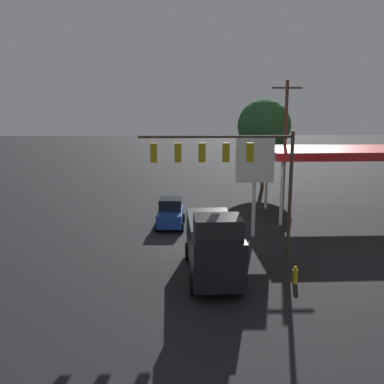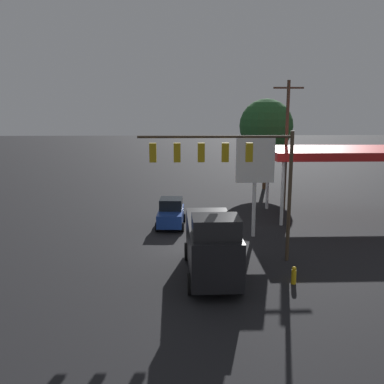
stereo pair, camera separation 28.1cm
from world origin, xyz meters
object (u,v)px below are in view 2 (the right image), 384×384
traffic_signal_assembly (226,162)px  delivery_truck (212,244)px  street_tree (266,126)px  utility_pole (286,143)px  fire_hydrant (294,275)px  hatchback_crossing (171,213)px  price_sign (255,165)px

traffic_signal_assembly → delivery_truck: bearing=66.7°
street_tree → traffic_signal_assembly: bearing=73.0°
traffic_signal_assembly → utility_pole: size_ratio=0.79×
street_tree → fire_hydrant: (3.37, 23.90, -6.00)m
traffic_signal_assembly → utility_pole: bearing=-117.5°
delivery_truck → hatchback_crossing: 9.45m
street_tree → delivery_truck: bearing=72.4°
traffic_signal_assembly → street_tree: bearing=-107.0°
traffic_signal_assembly → fire_hydrant: traffic_signal_assembly is taller
traffic_signal_assembly → fire_hydrant: (-2.96, 3.23, -5.06)m
utility_pole → price_sign: bearing=62.6°
street_tree → fire_hydrant: 24.87m
traffic_signal_assembly → price_sign: size_ratio=1.27×
price_sign → hatchback_crossing: bearing=-25.5°
utility_pole → street_tree: bearing=-90.8°
delivery_truck → price_sign: bearing=152.9°
hatchback_crossing → fire_hydrant: hatchback_crossing is taller
traffic_signal_assembly → price_sign: (-2.36, -4.47, -0.77)m
delivery_truck → fire_hydrant: size_ratio=7.76×
fire_hydrant → price_sign: bearing=-85.5°
street_tree → fire_hydrant: street_tree is taller
delivery_truck → utility_pole: bearing=152.4°
price_sign → fire_hydrant: bearing=94.5°
price_sign → hatchback_crossing: 7.10m
price_sign → street_tree: (-3.97, -16.20, 1.71)m
utility_pole → hatchback_crossing: 11.40m
delivery_truck → street_tree: bearing=161.7°
price_sign → fire_hydrant: size_ratio=7.37×
price_sign → street_tree: 16.76m
delivery_truck → hatchback_crossing: delivery_truck is taller
traffic_signal_assembly → delivery_truck: traffic_signal_assembly is taller
traffic_signal_assembly → street_tree: street_tree is taller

